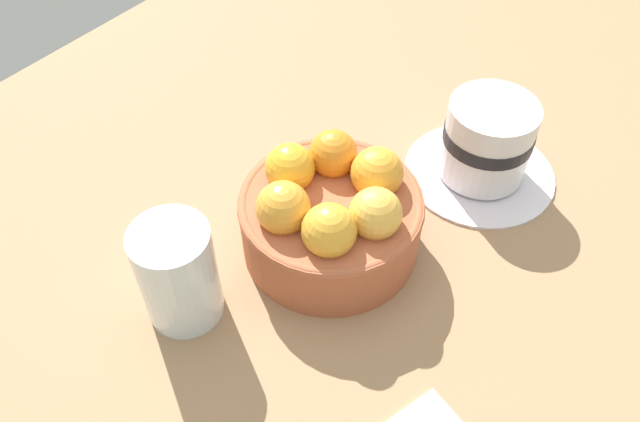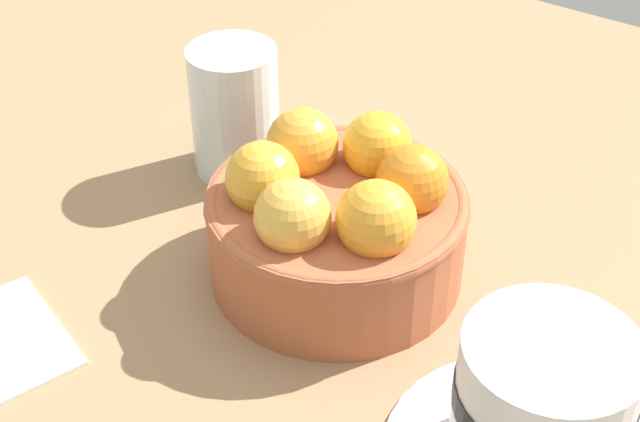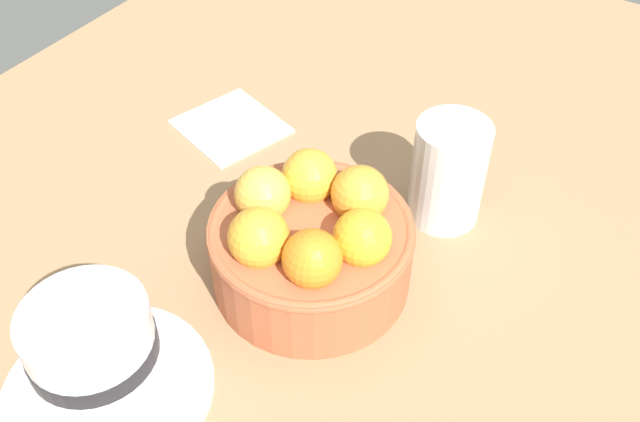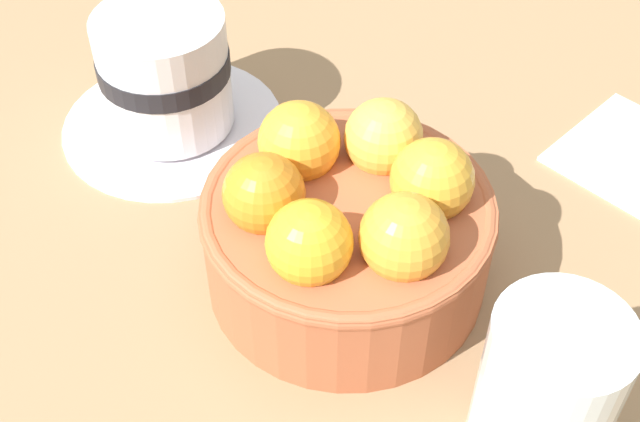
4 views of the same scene
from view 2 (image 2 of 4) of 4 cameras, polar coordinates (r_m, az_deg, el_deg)
The scene contains 4 objects.
ground_plane at distance 60.44cm, azimuth 0.98°, elevation -5.17°, with size 124.38×92.63×3.76cm, color #997551.
terracotta_bowl at distance 56.41cm, azimuth 1.03°, elevation -0.49°, with size 16.28×16.28×9.69cm.
coffee_cup at distance 46.84cm, azimuth 13.60°, elevation -12.23°, with size 15.28×15.28×8.76cm.
water_glass at distance 66.52cm, azimuth -5.35°, elevation 6.28°, with size 6.42×6.42×9.67cm, color silver.
Camera 2 is at (25.04, -36.94, 38.88)cm, focal length 51.18 mm.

